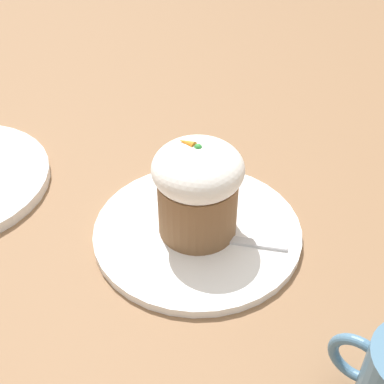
{
  "coord_description": "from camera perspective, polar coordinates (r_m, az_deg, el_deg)",
  "views": [
    {
      "loc": [
        -0.25,
        0.35,
        0.42
      ],
      "look_at": [
        0.0,
        0.0,
        0.06
      ],
      "focal_mm": 50.0,
      "sensor_mm": 36.0,
      "label": 1
    }
  ],
  "objects": [
    {
      "name": "ground_plane",
      "position": [
        0.61,
        0.58,
        -4.57
      ],
      "size": [
        4.0,
        4.0,
        0.0
      ],
      "primitive_type": "plane",
      "color": "#846042"
    },
    {
      "name": "dessert_plate",
      "position": [
        0.6,
        0.58,
        -4.23
      ],
      "size": [
        0.23,
        0.23,
        0.01
      ],
      "color": "white",
      "rests_on": "ground_plane"
    },
    {
      "name": "carrot_cake",
      "position": [
        0.56,
        -0.0,
        0.5
      ],
      "size": [
        0.1,
        0.1,
        0.11
      ],
      "color": "brown",
      "rests_on": "dessert_plate"
    },
    {
      "name": "spoon",
      "position": [
        0.58,
        1.8,
        -4.75
      ],
      "size": [
        0.12,
        0.07,
        0.01
      ],
      "color": "silver",
      "rests_on": "dessert_plate"
    }
  ]
}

